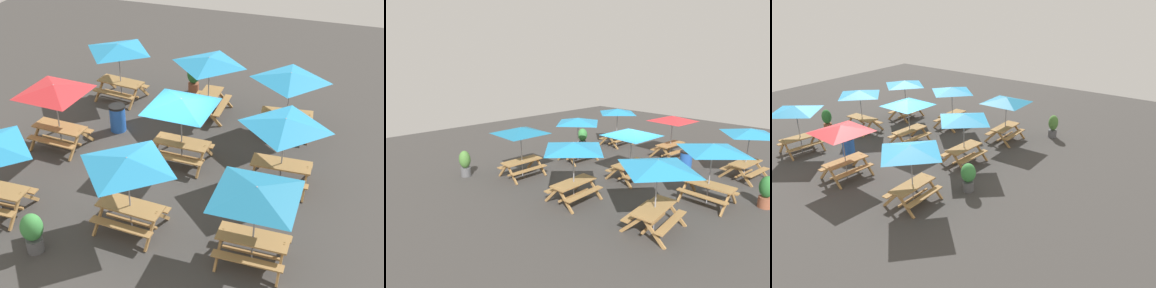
% 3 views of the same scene
% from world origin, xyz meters
% --- Properties ---
extents(ground_plane, '(31.75, 31.75, 0.00)m').
position_xyz_m(ground_plane, '(0.00, 0.00, 0.00)').
color(ground_plane, '#3D3A38').
rests_on(ground_plane, ground).
extents(picnic_table_0, '(2.14, 2.14, 2.34)m').
position_xyz_m(picnic_table_0, '(0.15, -3.19, 1.99)').
color(picnic_table_0, '#A87A44').
rests_on(picnic_table_0, ground).
extents(picnic_table_1, '(2.20, 2.20, 2.34)m').
position_xyz_m(picnic_table_1, '(3.19, 3.35, 1.99)').
color(picnic_table_1, '#A87A44').
rests_on(picnic_table_1, ground).
extents(picnic_table_2, '(2.83, 2.83, 2.34)m').
position_xyz_m(picnic_table_2, '(0.34, 0.33, 1.99)').
color(picnic_table_2, '#A87A44').
rests_on(picnic_table_2, ground).
extents(picnic_table_3, '(2.83, 2.83, 2.34)m').
position_xyz_m(picnic_table_3, '(3.56, -3.34, 1.99)').
color(picnic_table_3, '#A87A44').
rests_on(picnic_table_3, ground).
extents(picnic_table_4, '(2.82, 2.82, 2.34)m').
position_xyz_m(picnic_table_4, '(-3.88, -0.07, 1.99)').
color(picnic_table_4, '#A87A44').
rests_on(picnic_table_4, ground).
extents(picnic_table_5, '(2.23, 2.23, 2.34)m').
position_xyz_m(picnic_table_5, '(-3.47, 3.84, 1.99)').
color(picnic_table_5, '#A87A44').
rests_on(picnic_table_5, ground).
extents(picnic_table_6, '(2.06, 2.06, 2.34)m').
position_xyz_m(picnic_table_6, '(3.60, 0.14, 1.99)').
color(picnic_table_6, '#A87A44').
rests_on(picnic_table_6, ground).
extents(picnic_table_7, '(2.01, 2.01, 2.34)m').
position_xyz_m(picnic_table_7, '(0.17, 3.73, 1.99)').
color(picnic_table_7, '#A87A44').
rests_on(picnic_table_7, ground).
extents(picnic_table_8, '(2.04, 2.04, 2.34)m').
position_xyz_m(picnic_table_8, '(-3.74, -3.71, 1.99)').
color(picnic_table_8, '#A87A44').
rests_on(picnic_table_8, ground).
extents(trash_bin_blue, '(0.59, 0.59, 0.98)m').
position_xyz_m(trash_bin_blue, '(-2.51, 1.53, 0.49)').
color(trash_bin_blue, blue).
rests_on(trash_bin_blue, ground).
extents(potted_plant_0, '(0.52, 0.52, 1.20)m').
position_xyz_m(potted_plant_0, '(-0.95, 5.34, 0.64)').
color(potted_plant_0, '#935138').
rests_on(potted_plant_0, ground).
extents(potted_plant_1, '(0.50, 0.50, 1.21)m').
position_xyz_m(potted_plant_1, '(5.43, -5.15, 0.64)').
color(potted_plant_1, '#59595B').
rests_on(potted_plant_1, ground).
extents(potted_plant_2, '(0.58, 0.58, 1.16)m').
position_xyz_m(potted_plant_2, '(-1.84, -4.84, 0.65)').
color(potted_plant_2, '#59595B').
rests_on(potted_plant_2, ground).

